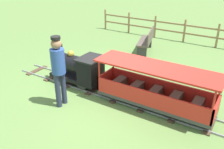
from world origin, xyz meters
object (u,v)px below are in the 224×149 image
object	(u,v)px
locomotive	(79,68)
park_bench	(146,41)
passenger_car	(155,91)
conductor_person	(58,66)

from	to	relation	value
locomotive	park_bench	distance (m)	3.17
passenger_car	conductor_person	xyz separation A→B (m)	(-0.99, 1.84, 0.54)
conductor_person	park_bench	distance (m)	4.16
locomotive	park_bench	xyz separation A→B (m)	(3.13, -0.46, -0.07)
passenger_car	park_bench	distance (m)	3.54
conductor_person	park_bench	bearing A→B (deg)	-2.61
locomotive	passenger_car	size ratio (longest dim) A/B	0.54
passenger_car	park_bench	world-z (taller)	passenger_car
passenger_car	locomotive	bearing A→B (deg)	90.00
locomotive	passenger_car	xyz separation A→B (m)	(0.00, -2.11, -0.06)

